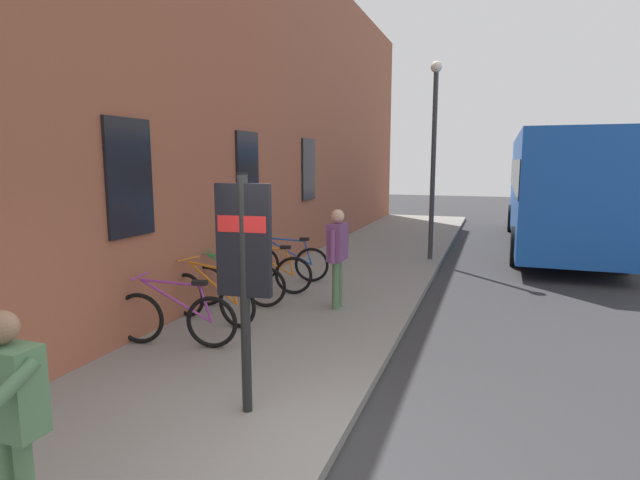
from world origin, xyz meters
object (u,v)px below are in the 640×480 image
(bicycle_end_of_row, at_px, (287,263))
(pedestrian_by_facade, at_px, (337,248))
(bicycle_nearest_sign, at_px, (236,285))
(bicycle_far_end, at_px, (212,298))
(tourist_with_hotdogs, at_px, (5,405))
(bicycle_leaning_wall, at_px, (267,273))
(city_bus, at_px, (558,184))
(transit_info_sign, at_px, (244,256))
(street_lamp, at_px, (434,143))
(bicycle_beside_lamp, at_px, (176,318))

(bicycle_end_of_row, bearing_deg, pedestrian_by_facade, -134.56)
(bicycle_nearest_sign, distance_m, pedestrian_by_facade, 1.87)
(bicycle_far_end, xyz_separation_m, bicycle_nearest_sign, (0.89, 0.05, -0.00))
(tourist_with_hotdogs, bearing_deg, bicycle_leaning_wall, 10.41)
(bicycle_end_of_row, height_order, city_bus, city_bus)
(bicycle_leaning_wall, bearing_deg, bicycle_far_end, 177.78)
(bicycle_nearest_sign, bearing_deg, bicycle_end_of_row, -2.96)
(bicycle_leaning_wall, relative_size, city_bus, 0.17)
(transit_info_sign, bearing_deg, street_lamp, -4.81)
(bicycle_beside_lamp, relative_size, transit_info_sign, 0.73)
(bicycle_leaning_wall, bearing_deg, city_bus, -35.07)
(bicycle_nearest_sign, distance_m, tourist_with_hotdogs, 5.65)
(bicycle_end_of_row, height_order, tourist_with_hotdogs, tourist_with_hotdogs)
(tourist_with_hotdogs, height_order, street_lamp, street_lamp)
(bicycle_end_of_row, xyz_separation_m, transit_info_sign, (-5.37, -1.79, 1.21))
(tourist_with_hotdogs, bearing_deg, bicycle_end_of_row, 9.10)
(tourist_with_hotdogs, bearing_deg, pedestrian_by_facade, -3.50)
(city_bus, bearing_deg, tourist_with_hotdogs, 162.55)
(bicycle_beside_lamp, bearing_deg, transit_info_sign, -127.33)
(bicycle_end_of_row, bearing_deg, bicycle_nearest_sign, 177.04)
(bicycle_beside_lamp, distance_m, transit_info_sign, 2.53)
(bicycle_far_end, relative_size, street_lamp, 0.35)
(bicycle_far_end, distance_m, bicycle_leaning_wall, 1.88)
(bicycle_far_end, bearing_deg, bicycle_beside_lamp, -175.76)
(bicycle_far_end, bearing_deg, pedestrian_by_facade, -49.30)
(bicycle_nearest_sign, distance_m, city_bus, 11.11)
(bicycle_leaning_wall, xyz_separation_m, bicycle_end_of_row, (1.06, 0.02, 0.00))
(bicycle_beside_lamp, relative_size, bicycle_nearest_sign, 1.01)
(bicycle_far_end, relative_size, pedestrian_by_facade, 1.02)
(pedestrian_by_facade, xyz_separation_m, tourist_with_hotdogs, (-5.97, 0.37, -0.05))
(bicycle_end_of_row, relative_size, city_bus, 0.17)
(transit_info_sign, xyz_separation_m, street_lamp, (8.87, -0.75, 1.33))
(city_bus, bearing_deg, street_lamp, 138.51)
(bicycle_far_end, relative_size, bicycle_end_of_row, 0.99)
(bicycle_beside_lamp, relative_size, bicycle_end_of_row, 1.01)
(bicycle_beside_lamp, distance_m, bicycle_nearest_sign, 1.97)
(bicycle_end_of_row, xyz_separation_m, pedestrian_by_facade, (-1.55, -1.57, 0.65))
(city_bus, height_order, tourist_with_hotdogs, city_bus)
(street_lamp, bearing_deg, city_bus, -41.49)
(bicycle_leaning_wall, bearing_deg, bicycle_end_of_row, 1.05)
(transit_info_sign, bearing_deg, pedestrian_by_facade, 3.35)
(bicycle_beside_lamp, distance_m, city_bus, 12.74)
(bicycle_end_of_row, bearing_deg, bicycle_far_end, 178.96)
(bicycle_end_of_row, relative_size, street_lamp, 0.35)
(transit_info_sign, height_order, street_lamp, street_lamp)
(bicycle_leaning_wall, xyz_separation_m, pedestrian_by_facade, (-0.48, -1.55, 0.65))
(bicycle_far_end, xyz_separation_m, city_bus, (10.17, -5.89, 1.41))
(transit_info_sign, distance_m, city_bus, 13.23)
(bicycle_leaning_wall, height_order, city_bus, city_bus)
(street_lamp, bearing_deg, tourist_with_hotdogs, 173.09)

